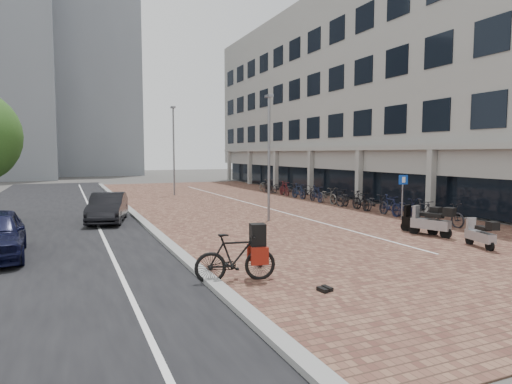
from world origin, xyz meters
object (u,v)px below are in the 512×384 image
object	(u,v)px
scooter_front	(431,221)
car_dark	(108,208)
scooter_back	(480,234)
scooter_mid	(420,220)
parking_sign	(403,191)
hero_bike	(236,257)

from	to	relation	value
scooter_front	car_dark	bearing A→B (deg)	121.06
scooter_back	scooter_mid	bearing A→B (deg)	101.33
parking_sign	scooter_mid	bearing A→B (deg)	-108.15
scooter_front	scooter_mid	world-z (taller)	scooter_front
scooter_back	parking_sign	world-z (taller)	parking_sign
car_dark	parking_sign	distance (m)	13.61
car_dark	hero_bike	size ratio (longest dim) A/B	1.95
scooter_mid	parking_sign	bearing A→B (deg)	42.59
hero_bike	scooter_back	xyz separation A→B (m)	(8.73, 0.41, -0.14)
scooter_back	car_dark	bearing A→B (deg)	149.27
hero_bike	scooter_mid	world-z (taller)	hero_bike
car_dark	scooter_mid	bearing A→B (deg)	-23.26
hero_bike	scooter_front	distance (m)	9.15
car_dark	parking_sign	bearing A→B (deg)	-7.85
scooter_front	parking_sign	bearing A→B (deg)	41.36
hero_bike	scooter_back	world-z (taller)	hero_bike
scooter_mid	hero_bike	bearing A→B (deg)	-175.98
car_dark	parking_sign	world-z (taller)	parking_sign
car_dark	scooter_front	xyz separation A→B (m)	(10.77, -8.45, -0.09)
scooter_front	scooter_back	bearing A→B (deg)	-111.86
scooter_front	scooter_mid	distance (m)	0.66
hero_bike	parking_sign	xyz separation A→B (m)	(10.75, 6.34, 0.75)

